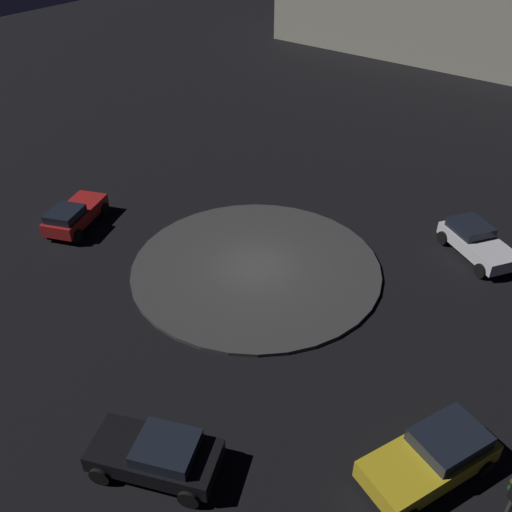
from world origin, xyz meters
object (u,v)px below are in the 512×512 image
Objects in this scene: car_red at (74,215)px; car_yellow at (433,456)px; car_black at (157,454)px; store_building at (467,5)px; car_white at (477,241)px; traffic_light_southeast at (511,501)px.

car_yellow is (20.66, -4.07, 0.00)m from car_red.
car_yellow is at bearing -165.58° from car_black.
car_yellow reaches higher than car_red.
car_yellow reaches higher than car_black.
store_building is at bearing -137.63° from car_yellow.
traffic_light_southeast is at bearing -35.92° from car_white.
car_black is at bearing 48.48° from traffic_light_southeast.
store_building is (-15.95, 51.79, 1.88)m from traffic_light_southeast.
traffic_light_southeast is at bearing 113.81° from store_building.
car_red is 15.99m from car_black.
car_red is 0.90× the size of car_yellow.
traffic_light_southeast is 0.10× the size of store_building.
car_white is 1.14× the size of traffic_light_southeast.
traffic_light_southeast is (4.34, -14.87, 2.00)m from car_white.
traffic_light_southeast is (2.20, -1.79, 1.99)m from car_yellow.
store_building is at bearing -101.17° from car_black.
car_red is at bearing -50.77° from car_black.
car_red is 20.59m from car_white.
car_yellow is 3.47m from traffic_light_southeast.
car_white is 15.62m from traffic_light_southeast.
car_yellow is at bearing -42.90° from car_white.
car_white is (18.51, 9.01, -0.00)m from car_red.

